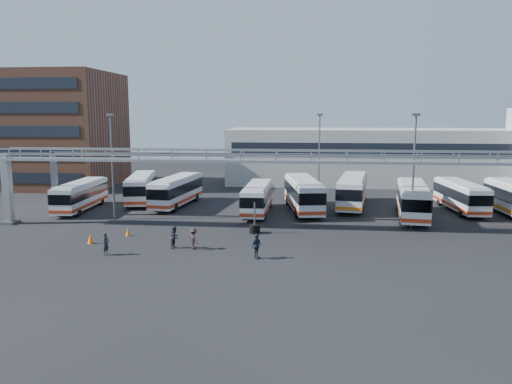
# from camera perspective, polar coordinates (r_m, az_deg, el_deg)

# --- Properties ---
(ground) EXTENTS (140.00, 140.00, 0.00)m
(ground) POSITION_cam_1_polar(r_m,az_deg,el_deg) (39.42, 1.82, -6.01)
(ground) COLOR black
(ground) RESTS_ON ground
(gantry) EXTENTS (51.40, 5.15, 7.10)m
(gantry) POSITION_cam_1_polar(r_m,az_deg,el_deg) (44.20, 2.42, 2.87)
(gantry) COLOR gray
(gantry) RESTS_ON ground
(apartment_building) EXTENTS (18.00, 15.00, 16.00)m
(apartment_building) POSITION_cam_1_polar(r_m,az_deg,el_deg) (77.35, -22.48, 6.61)
(apartment_building) COLOR brown
(apartment_building) RESTS_ON ground
(warehouse) EXTENTS (42.00, 14.00, 8.00)m
(warehouse) POSITION_cam_1_polar(r_m,az_deg,el_deg) (76.80, 12.98, 4.05)
(warehouse) COLOR #9E9E99
(warehouse) RESTS_ON ground
(light_pole_left) EXTENTS (0.70, 0.35, 10.21)m
(light_pole_left) POSITION_cam_1_polar(r_m,az_deg,el_deg) (49.89, -16.11, 3.46)
(light_pole_left) COLOR #4C4F54
(light_pole_left) RESTS_ON ground
(light_pole_mid) EXTENTS (0.70, 0.35, 10.21)m
(light_pole_mid) POSITION_cam_1_polar(r_m,az_deg,el_deg) (46.14, 17.58, 2.99)
(light_pole_mid) COLOR #4C4F54
(light_pole_mid) RESTS_ON ground
(light_pole_back) EXTENTS (0.70, 0.35, 10.21)m
(light_pole_back) POSITION_cam_1_polar(r_m,az_deg,el_deg) (60.17, 7.23, 4.59)
(light_pole_back) COLOR #4C4F54
(light_pole_back) RESTS_ON ground
(bus_0) EXTENTS (2.81, 10.15, 3.05)m
(bus_0) POSITION_cam_1_polar(r_m,az_deg,el_deg) (56.18, -19.40, -0.28)
(bus_0) COLOR silver
(bus_0) RESTS_ON ground
(bus_1) EXTENTS (4.56, 10.89, 3.22)m
(bus_1) POSITION_cam_1_polar(r_m,az_deg,el_deg) (59.35, -12.99, 0.55)
(bus_1) COLOR silver
(bus_1) RESTS_ON ground
(bus_2) EXTENTS (3.58, 10.98, 3.27)m
(bus_2) POSITION_cam_1_polar(r_m,az_deg,el_deg) (56.16, -9.06, 0.23)
(bus_2) COLOR silver
(bus_2) RESTS_ON ground
(bus_4) EXTENTS (2.41, 10.06, 3.05)m
(bus_4) POSITION_cam_1_polar(r_m,az_deg,el_deg) (51.34, 0.17, -0.60)
(bus_4) COLOR silver
(bus_4) RESTS_ON ground
(bus_5) EXTENTS (4.52, 11.72, 3.48)m
(bus_5) POSITION_cam_1_polar(r_m,az_deg,el_deg) (52.69, 5.42, -0.13)
(bus_5) COLOR silver
(bus_5) RESTS_ON ground
(bus_6) EXTENTS (4.27, 11.66, 3.46)m
(bus_6) POSITION_cam_1_polar(r_m,az_deg,el_deg) (55.64, 10.96, 0.21)
(bus_6) COLOR silver
(bus_6) RESTS_ON ground
(bus_7) EXTENTS (4.07, 11.51, 3.42)m
(bus_7) POSITION_cam_1_polar(r_m,az_deg,el_deg) (51.30, 17.46, -0.78)
(bus_7) COLOR silver
(bus_7) RESTS_ON ground
(bus_8) EXTENTS (3.20, 10.44, 3.12)m
(bus_8) POSITION_cam_1_polar(r_m,az_deg,el_deg) (56.61, 22.33, -0.34)
(bus_8) COLOR silver
(bus_8) RESTS_ON ground
(pedestrian_a) EXTENTS (0.49, 0.66, 1.65)m
(pedestrian_a) POSITION_cam_1_polar(r_m,az_deg,el_deg) (37.93, -16.78, -5.69)
(pedestrian_a) COLOR #202228
(pedestrian_a) RESTS_ON ground
(pedestrian_b) EXTENTS (0.80, 0.94, 1.69)m
(pedestrian_b) POSITION_cam_1_polar(r_m,az_deg,el_deg) (38.67, -9.26, -5.12)
(pedestrian_b) COLOR #251F2B
(pedestrian_b) RESTS_ON ground
(pedestrian_c) EXTENTS (1.12, 1.18, 1.61)m
(pedestrian_c) POSITION_cam_1_polar(r_m,az_deg,el_deg) (38.16, -7.14, -5.33)
(pedestrian_c) COLOR #312022
(pedestrian_c) RESTS_ON ground
(pedestrian_d) EXTENTS (0.90, 1.15, 1.82)m
(pedestrian_d) POSITION_cam_1_polar(r_m,az_deg,el_deg) (35.39, 0.06, -6.20)
(pedestrian_d) COLOR #1A262F
(pedestrian_d) RESTS_ON ground
(cone_left) EXTENTS (0.49, 0.49, 0.65)m
(cone_left) POSITION_cam_1_polar(r_m,az_deg,el_deg) (43.35, -14.44, -4.48)
(cone_left) COLOR orange
(cone_left) RESTS_ON ground
(cone_right) EXTENTS (0.65, 0.65, 0.78)m
(cone_right) POSITION_cam_1_polar(r_m,az_deg,el_deg) (41.70, -18.40, -5.08)
(cone_right) COLOR orange
(cone_right) RESTS_ON ground
(tire_stack) EXTENTS (0.94, 0.94, 2.68)m
(tire_stack) POSITION_cam_1_polar(r_m,az_deg,el_deg) (42.99, -0.16, -4.13)
(tire_stack) COLOR black
(tire_stack) RESTS_ON ground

